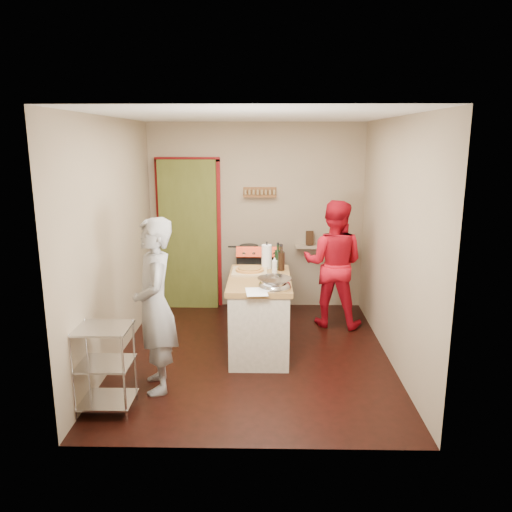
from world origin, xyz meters
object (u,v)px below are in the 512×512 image
at_px(stove, 259,281).
at_px(person_stripe, 155,306).
at_px(island, 260,313).
at_px(person_red, 333,264).
at_px(wire_shelving, 105,365).

xyz_separation_m(stove, person_stripe, (-0.96, -2.20, 0.39)).
height_order(island, person_red, person_red).
relative_size(island, person_red, 0.78).
bearing_deg(stove, wire_shelving, -116.85).
distance_m(wire_shelving, person_stripe, 0.69).
xyz_separation_m(stove, person_red, (0.95, -0.44, 0.37)).
distance_m(stove, person_stripe, 2.43).
distance_m(stove, person_red, 1.11).
bearing_deg(person_red, stove, -8.76).
bearing_deg(person_stripe, island, 115.50).
xyz_separation_m(stove, island, (0.02, -1.32, 0.02)).
xyz_separation_m(wire_shelving, person_red, (2.28, 2.18, 0.38)).
bearing_deg(person_stripe, stove, 140.27).
height_order(stove, island, island).
distance_m(island, person_stripe, 1.36).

